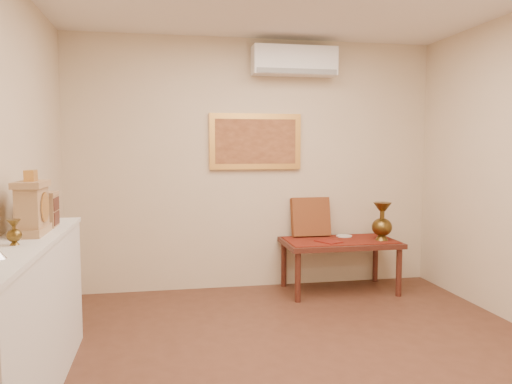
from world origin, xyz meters
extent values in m
plane|color=brown|center=(0.00, 0.00, 0.00)|extent=(4.50, 4.50, 0.00)
cube|color=beige|center=(0.00, 2.25, 1.35)|extent=(4.00, 0.02, 2.70)
cube|color=maroon|center=(0.85, 1.88, 0.55)|extent=(1.14, 0.59, 0.01)
cylinder|color=white|center=(0.96, 2.05, 0.56)|extent=(0.17, 0.17, 0.01)
cube|color=maroon|center=(0.69, 1.77, 0.56)|extent=(0.27, 0.30, 0.01)
cube|color=#5C1612|center=(0.61, 2.15, 0.77)|extent=(0.43, 0.19, 0.44)
cube|color=silver|center=(-1.82, 0.00, 0.47)|extent=(0.35, 2.00, 0.95)
cube|color=silver|center=(-1.82, 0.00, 0.96)|extent=(0.37, 2.02, 0.03)
cube|color=tan|center=(-1.81, 0.24, 1.00)|extent=(0.16, 0.36, 0.05)
cube|color=tan|center=(-1.81, 0.24, 1.16)|extent=(0.14, 0.30, 0.25)
cylinder|color=beige|center=(-1.74, 0.24, 1.16)|extent=(0.01, 0.17, 0.17)
cylinder|color=gold|center=(-1.73, 0.24, 1.16)|extent=(0.01, 0.19, 0.19)
cube|color=tan|center=(-1.81, 0.24, 1.30)|extent=(0.17, 0.34, 0.04)
cube|color=gold|center=(-1.81, 0.24, 1.35)|extent=(0.06, 0.11, 0.07)
cube|color=tan|center=(-1.81, 0.55, 1.09)|extent=(0.15, 0.20, 0.22)
cube|color=#4B1F16|center=(-1.73, 0.55, 1.04)|extent=(0.01, 0.17, 0.09)
cube|color=#4B1F16|center=(-1.73, 0.55, 1.14)|extent=(0.01, 0.17, 0.09)
cube|color=tan|center=(-1.81, 0.55, 1.21)|extent=(0.16, 0.21, 0.02)
cube|color=#4B1F16|center=(0.85, 1.88, 0.53)|extent=(1.20, 0.70, 0.05)
cylinder|color=#4B1F16|center=(0.31, 1.59, 0.25)|extent=(0.06, 0.06, 0.50)
cylinder|color=#4B1F16|center=(1.39, 1.59, 0.25)|extent=(0.06, 0.06, 0.50)
cylinder|color=#4B1F16|center=(0.31, 2.17, 0.25)|extent=(0.06, 0.06, 0.50)
cylinder|color=#4B1F16|center=(1.39, 2.17, 0.25)|extent=(0.06, 0.06, 0.50)
cube|color=gold|center=(0.00, 2.23, 1.60)|extent=(1.00, 0.05, 0.60)
cube|color=#A46239|center=(0.00, 2.20, 1.60)|extent=(0.88, 0.01, 0.48)
cube|color=white|center=(0.40, 2.12, 2.45)|extent=(0.90, 0.24, 0.30)
cube|color=gray|center=(0.40, 2.00, 2.33)|extent=(0.86, 0.02, 0.05)
camera|label=1|loc=(-1.00, -3.10, 1.53)|focal=35.00mm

